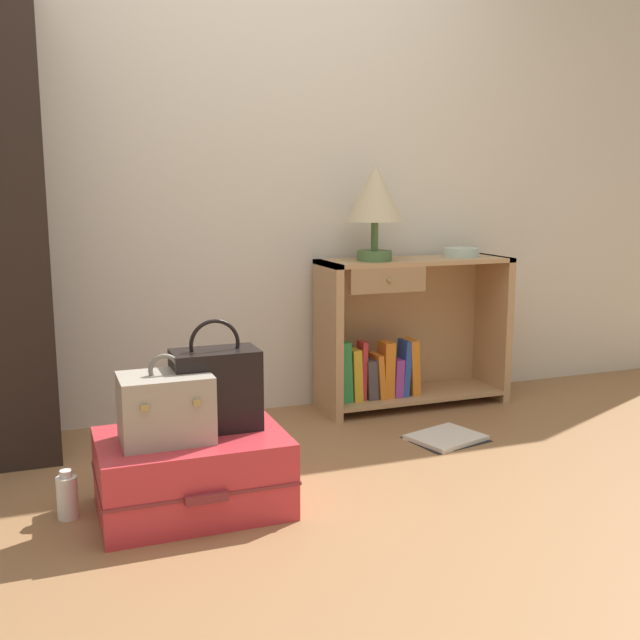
{
  "coord_description": "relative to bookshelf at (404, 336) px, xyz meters",
  "views": [
    {
      "loc": [
        -0.89,
        -2.07,
        1.11
      ],
      "look_at": [
        0.22,
        0.87,
        0.55
      ],
      "focal_mm": 41.92,
      "sensor_mm": 36.0,
      "label": 1
    }
  ],
  "objects": [
    {
      "name": "table_lamp",
      "position": [
        -0.19,
        -0.04,
        0.7
      ],
      "size": [
        0.28,
        0.28,
        0.46
      ],
      "color": "#4C7542",
      "rests_on": "bookshelf"
    },
    {
      "name": "ground_plane",
      "position": [
        -0.84,
        -1.28,
        -0.36
      ],
      "size": [
        9.0,
        9.0,
        0.0
      ],
      "primitive_type": "plane",
      "color": "#9E7047"
    },
    {
      "name": "train_case",
      "position": [
        -1.36,
        -0.91,
        0.02
      ],
      "size": [
        0.3,
        0.23,
        0.3
      ],
      "color": "#A89E8E",
      "rests_on": "suitcase_large"
    },
    {
      "name": "open_book_on_floor",
      "position": [
        -0.07,
        -0.56,
        -0.35
      ],
      "size": [
        0.36,
        0.32,
        0.02
      ],
      "color": "white",
      "rests_on": "ground_plane"
    },
    {
      "name": "back_wall",
      "position": [
        -0.84,
        0.22,
        0.94
      ],
      "size": [
        6.4,
        0.1,
        2.6
      ],
      "primitive_type": "cube",
      "color": "silver",
      "rests_on": "ground_plane"
    },
    {
      "name": "bottle",
      "position": [
        -1.68,
        -0.81,
        -0.28
      ],
      "size": [
        0.07,
        0.07,
        0.17
      ],
      "color": "white",
      "rests_on": "ground_plane"
    },
    {
      "name": "bowl",
      "position": [
        0.32,
        -0.0,
        0.42
      ],
      "size": [
        0.18,
        0.18,
        0.05
      ],
      "primitive_type": "cylinder",
      "color": "silver",
      "rests_on": "bookshelf"
    },
    {
      "name": "bookshelf",
      "position": [
        0.0,
        0.0,
        0.0
      ],
      "size": [
        0.98,
        0.34,
        0.76
      ],
      "color": "tan",
      "rests_on": "ground_plane"
    },
    {
      "name": "suitcase_large",
      "position": [
        -1.27,
        -0.89,
        -0.23
      ],
      "size": [
        0.65,
        0.47,
        0.27
      ],
      "color": "#D1333D",
      "rests_on": "ground_plane"
    },
    {
      "name": "handbag",
      "position": [
        -1.17,
        -0.85,
        0.06
      ],
      "size": [
        0.3,
        0.17,
        0.39
      ],
      "color": "black",
      "rests_on": "suitcase_large"
    }
  ]
}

